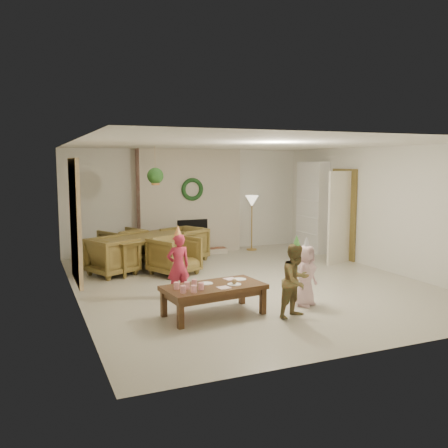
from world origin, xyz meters
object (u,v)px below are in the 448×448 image
dining_chair_left (113,256)px  child_red (178,266)px  dining_chair_near (174,256)px  child_plaid (296,281)px  dining_chair_far (123,246)px  dining_table (147,252)px  dining_chair_right (185,244)px  child_pink (306,275)px  coffee_table_top (214,287)px

dining_chair_left → child_red: 2.15m
dining_chair_near → child_plaid: size_ratio=0.78×
dining_chair_near → dining_chair_far: 1.69m
dining_table → dining_chair_right: bearing=0.0°
dining_chair_left → child_pink: child_pink is taller
dining_chair_near → dining_chair_left: size_ratio=1.00×
dining_table → coffee_table_top: (0.13, -3.44, 0.07)m
coffee_table_top → child_red: bearing=94.2°
child_pink → child_red: bearing=117.4°
dining_chair_left → dining_table: bearing=-90.0°
dining_chair_near → child_plaid: child_plaid is taller
dining_table → coffee_table_top: size_ratio=1.34×
dining_chair_right → coffee_table_top: bearing=-36.9°
coffee_table_top → child_red: size_ratio=1.37×
coffee_table_top → dining_chair_left: bearing=99.8°
dining_chair_right → child_pink: (0.65, -3.97, 0.10)m
dining_chair_near → child_red: (-0.42, -1.62, 0.15)m
dining_chair_near → coffee_table_top: 2.68m
dining_chair_far → coffee_table_top: dining_chair_far is taller
dining_chair_far → coffee_table_top: size_ratio=0.57×
dining_chair_near → child_pink: bearing=-90.5°
child_red → dining_chair_left: bearing=-73.9°
coffee_table_top → child_red: child_red is taller
dining_chair_left → child_plaid: size_ratio=0.78×
dining_table → dining_chair_left: dining_chair_left is taller
child_plaid → dining_chair_left: bearing=98.9°
dining_chair_far → dining_chair_right: (1.32, -0.32, 0.00)m
dining_chair_left → child_plaid: child_plaid is taller
dining_table → child_red: bearing=-116.5°
dining_chair_right → child_pink: 4.03m
dining_chair_left → dining_chair_right: (1.73, 0.80, 0.00)m
coffee_table_top → child_pink: bearing=-10.1°
child_red → child_pink: child_red is taller
coffee_table_top → child_pink: (1.47, -0.09, 0.06)m
dining_chair_right → child_plaid: 4.41m
dining_chair_far → child_red: bearing=70.4°
dining_table → child_plaid: 4.13m
dining_table → child_red: 2.39m
dining_chair_far → child_pink: (1.97, -4.30, 0.10)m
dining_chair_left → child_pink: 3.97m
dining_chair_left → child_plaid: (1.94, -3.60, 0.15)m
dining_table → dining_chair_far: (-0.36, 0.77, 0.04)m
dining_table → coffee_table_top: bearing=-112.7°
dining_chair_right → child_plaid: size_ratio=0.78×
dining_chair_right → child_pink: size_ratio=0.87×
dining_chair_right → child_pink: bearing=-15.6°
coffee_table_top → child_pink: 1.48m
dining_table → dining_chair_far: size_ratio=2.34×
dining_table → dining_chair_left: (-0.77, -0.36, 0.04)m
child_plaid → child_pink: (0.43, 0.42, -0.06)m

